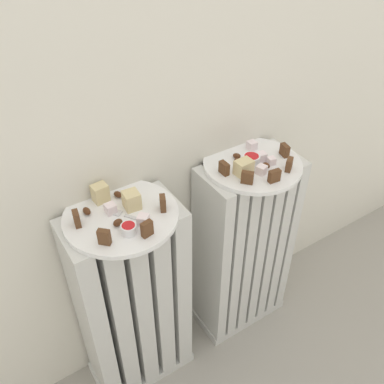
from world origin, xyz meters
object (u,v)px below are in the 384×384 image
jam_bowl_left (129,229)px  jam_bowl_right (251,159)px  fork (128,216)px  plate_right (252,164)px  radiator_left (133,304)px  radiator_right (243,249)px  plate_left (121,216)px

jam_bowl_left → jam_bowl_right: bearing=9.6°
fork → jam_bowl_right: bearing=2.5°
plate_right → jam_bowl_right: 0.02m
plate_right → jam_bowl_left: 0.42m
radiator_left → fork: (0.01, -0.02, 0.35)m
fork → radiator_right: bearing=2.7°
jam_bowl_right → plate_left: bearing=179.7°
radiator_right → fork: (-0.39, -0.02, 0.35)m
plate_left → plate_right: 0.40m
jam_bowl_left → plate_left: bearing=80.3°
radiator_left → jam_bowl_left: (-0.01, -0.07, 0.36)m
jam_bowl_left → jam_bowl_right: (0.40, 0.07, 0.00)m
radiator_right → jam_bowl_right: 0.36m
radiator_right → plate_right: bearing=0.0°
radiator_right → fork: 0.52m
radiator_right → plate_left: (-0.40, 0.00, 0.34)m
plate_left → jam_bowl_left: bearing=-99.7°
plate_left → jam_bowl_right: jam_bowl_right is taller
plate_left → jam_bowl_right: (0.39, -0.00, 0.02)m
radiator_right → jam_bowl_right: size_ratio=13.73×
radiator_left → radiator_right: 0.40m
jam_bowl_right → fork: 0.38m
jam_bowl_left → jam_bowl_right: size_ratio=0.76×
plate_left → jam_bowl_left: jam_bowl_left is taller
radiator_right → plate_left: bearing=180.0°
radiator_left → radiator_right: same height
radiator_right → plate_right: (0.00, 0.00, 0.34)m
radiator_right → plate_right: size_ratio=2.38×
radiator_right → jam_bowl_left: 0.55m
plate_right → jam_bowl_right: bearing=-167.4°
plate_left → plate_right: (0.40, 0.00, 0.00)m
plate_left → radiator_right: bearing=0.0°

